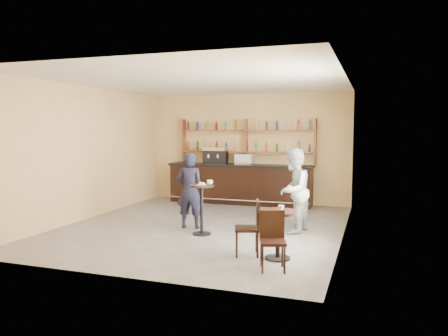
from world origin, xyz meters
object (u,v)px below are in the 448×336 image
(pastry_case, at_px, (244,159))
(man_main, at_px, (190,191))
(chair_south, at_px, (273,241))
(espresso_machine, at_px, (216,155))
(bar_counter, at_px, (240,184))
(patron_second, at_px, (293,190))
(chair_west, at_px, (247,228))
(cafe_table, at_px, (278,235))
(pedestal_table, at_px, (202,210))

(pastry_case, height_order, man_main, man_main)
(man_main, relative_size, chair_south, 1.83)
(espresso_machine, bearing_deg, chair_south, -69.96)
(bar_counter, relative_size, espresso_machine, 6.24)
(patron_second, bearing_deg, chair_west, -4.64)
(pastry_case, bearing_deg, patron_second, -48.01)
(patron_second, bearing_deg, pastry_case, -138.25)
(bar_counter, relative_size, chair_south, 4.68)
(espresso_machine, bearing_deg, bar_counter, -7.97)
(man_main, height_order, cafe_table, man_main)
(pedestal_table, height_order, chair_west, pedestal_table)
(bar_counter, xyz_separation_m, pedestal_table, (0.35, -3.85, -0.06))
(pedestal_table, bearing_deg, cafe_table, -32.39)
(pastry_case, bearing_deg, cafe_table, -58.51)
(chair_west, bearing_deg, patron_second, 148.44)
(bar_counter, bearing_deg, man_main, -91.95)
(cafe_table, bearing_deg, bar_counter, 113.57)
(espresso_machine, xyz_separation_m, pedestal_table, (1.10, -3.85, -0.87))
(patron_second, bearing_deg, chair_south, 12.04)
(pedestal_table, bearing_deg, chair_west, -40.91)
(pedestal_table, relative_size, cafe_table, 1.26)
(man_main, bearing_deg, pedestal_table, 125.51)
(bar_counter, bearing_deg, cafe_table, -66.43)
(bar_counter, xyz_separation_m, cafe_table, (2.19, -5.01, -0.16))
(bar_counter, height_order, chair_south, bar_counter)
(chair_south, bearing_deg, espresso_machine, 100.70)
(bar_counter, bearing_deg, chair_south, -68.28)
(chair_west, xyz_separation_m, chair_south, (0.60, -0.65, -0.02))
(bar_counter, xyz_separation_m, man_main, (-0.12, -3.39, 0.26))
(espresso_machine, bearing_deg, cafe_table, -67.62)
(pedestal_table, distance_m, patron_second, 1.96)
(patron_second, bearing_deg, pedestal_table, -56.61)
(man_main, height_order, chair_west, man_main)
(pedestal_table, relative_size, patron_second, 0.58)
(bar_counter, relative_size, cafe_table, 5.17)
(bar_counter, height_order, pedestal_table, bar_counter)
(cafe_table, bearing_deg, espresso_machine, 120.35)
(pedestal_table, xyz_separation_m, man_main, (-0.46, 0.46, 0.31))
(pedestal_table, bearing_deg, patron_second, 24.42)
(cafe_table, xyz_separation_m, chair_south, (0.05, -0.60, 0.04))
(chair_west, bearing_deg, cafe_table, 66.86)
(patron_second, bearing_deg, espresso_machine, -128.02)
(cafe_table, bearing_deg, pedestal_table, 147.61)
(cafe_table, distance_m, chair_south, 0.60)
(pedestal_table, xyz_separation_m, chair_south, (1.89, -1.77, -0.06))
(pastry_case, distance_m, cafe_table, 5.49)
(espresso_machine, height_order, chair_west, espresso_machine)
(pastry_case, relative_size, patron_second, 0.28)
(espresso_machine, xyz_separation_m, patron_second, (2.85, -3.05, -0.50))
(bar_counter, height_order, espresso_machine, espresso_machine)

